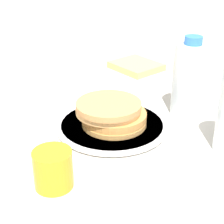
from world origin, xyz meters
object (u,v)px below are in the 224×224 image
at_px(plate, 112,125).
at_px(pancake_stack, 111,113).
at_px(juice_glass, 51,169).
at_px(water_bottle_near, 190,79).
at_px(cream_jug, 201,74).

relative_size(plate, pancake_stack, 1.59).
distance_m(pancake_stack, juice_glass, 0.22).
bearing_deg(water_bottle_near, juice_glass, -24.98).
bearing_deg(water_bottle_near, plate, -46.76).
bearing_deg(plate, juice_glass, -6.53).
bearing_deg(juice_glass, cream_jug, 159.51).
relative_size(pancake_stack, juice_glass, 2.25).
bearing_deg(cream_jug, juice_glass, -20.49).
height_order(cream_jug, water_bottle_near, water_bottle_near).
distance_m(plate, water_bottle_near, 0.21).
distance_m(pancake_stack, cream_jug, 0.29).
bearing_deg(juice_glass, pancake_stack, 173.40).
relative_size(juice_glass, cream_jug, 0.49).
height_order(pancake_stack, juice_glass, juice_glass).
bearing_deg(plate, cream_jug, 148.68).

